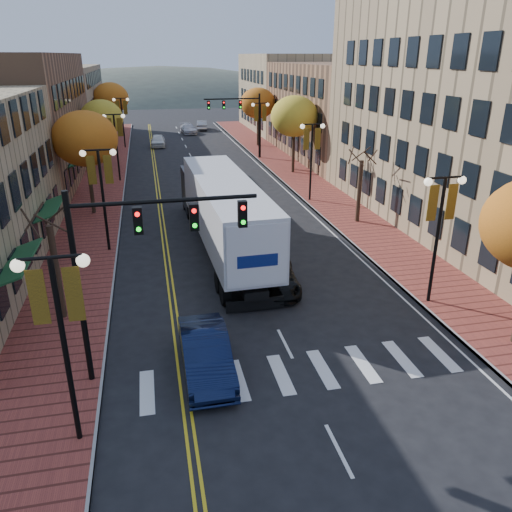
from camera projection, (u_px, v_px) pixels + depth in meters
ground at (317, 407)px, 16.53m from camera, size 200.00×200.00×0.00m
sidewalk_left at (102, 186)px, 44.19m from camera, size 4.00×85.00×0.15m
sidewalk_right at (297, 176)px, 47.72m from camera, size 4.00×85.00×0.15m
building_left_mid at (3, 120)px, 43.76m from camera, size 12.00×24.00×11.00m
building_left_far at (51, 104)px, 66.70m from camera, size 12.00×26.00×9.50m
building_right_mid at (355, 111)px, 56.35m from camera, size 15.00×24.00×10.00m
building_right_far at (299, 93)px, 76.10m from camera, size 15.00×20.00×11.00m
tree_left_a at (57, 273)px, 21.18m from camera, size 0.28×0.28×4.20m
tree_left_b at (85, 139)px, 34.48m from camera, size 4.48×4.48×7.21m
tree_left_c at (102, 118)px, 49.13m from camera, size 4.16×4.16×6.69m
tree_left_d at (111, 98)px, 65.23m from camera, size 4.61×4.61×7.42m
tree_right_b at (359, 191)px, 33.77m from camera, size 0.28×0.28×4.20m
tree_right_c at (294, 116)px, 47.07m from camera, size 4.48×4.48×7.21m
tree_right_d at (258, 103)px, 61.63m from camera, size 4.35×4.35×7.00m
lamp_left_a at (60, 316)px, 13.46m from camera, size 1.96×0.36×6.05m
lamp_left_b at (101, 181)px, 27.96m from camera, size 1.96×0.36×6.05m
lamp_left_c at (115, 134)px, 44.27m from camera, size 1.96×0.36×6.05m
lamp_left_d at (122, 113)px, 60.58m from camera, size 1.96×0.36×6.05m
lamp_right_a at (440, 216)px, 21.83m from camera, size 1.96×0.36×6.05m
lamp_right_b at (312, 147)px, 38.15m from camera, size 1.96×0.36×6.05m
lamp_right_c at (260, 119)px, 54.46m from camera, size 1.96×0.36×6.05m
traffic_mast_near at (135, 249)px, 16.33m from camera, size 6.10×0.35×7.00m
traffic_mast_far at (242, 114)px, 53.82m from camera, size 6.10×0.34×7.00m
semi_truck at (221, 206)px, 29.17m from camera, size 3.40×17.98×4.48m
navy_sedan at (206, 353)px, 18.06m from camera, size 1.71×4.84×1.59m
black_suv at (276, 278)px, 24.61m from camera, size 2.57×4.70×1.25m
car_far_white at (158, 141)px, 63.21m from camera, size 1.98×4.46×1.49m
car_far_silver at (188, 129)px, 73.62m from camera, size 2.49×5.04×1.41m
car_far_oncoming at (202, 125)px, 77.29m from camera, size 1.93×4.46×1.43m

